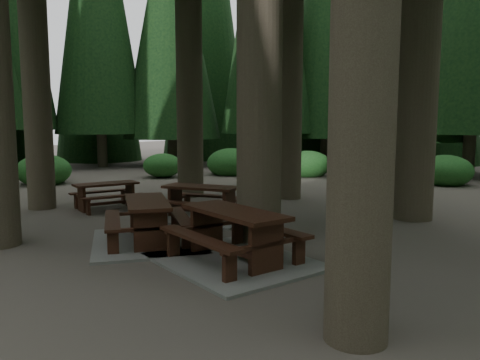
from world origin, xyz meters
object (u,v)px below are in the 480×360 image
Objects in this scene: picnic_table_c at (201,207)px; picnic_table_f at (148,228)px; picnic_table_a at (234,244)px; picnic_table_b at (106,192)px.

picnic_table_f reaches higher than picnic_table_c.
picnic_table_a reaches higher than picnic_table_c.
picnic_table_c is 2.47m from picnic_table_f.
picnic_table_a reaches higher than picnic_table_f.
picnic_table_f is (3.57, -1.68, -0.18)m from picnic_table_b.
picnic_table_b is 2.86m from picnic_table_c.
picnic_table_a is 3.67m from picnic_table_c.
picnic_table_b is (-5.64, 1.65, 0.15)m from picnic_table_a.
picnic_table_a is 2.07m from picnic_table_f.
picnic_table_b is 3.95m from picnic_table_f.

